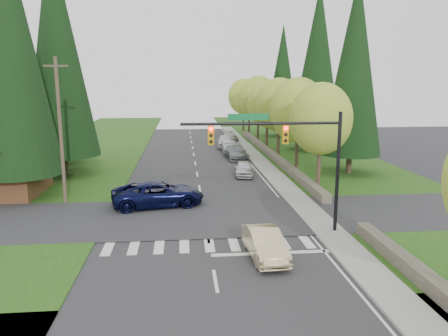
{
  "coord_description": "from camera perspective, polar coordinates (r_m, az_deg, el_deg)",
  "views": [
    {
      "loc": [
        -1.3,
        -18.33,
        8.4
      ],
      "look_at": [
        1.4,
        9.67,
        2.8
      ],
      "focal_mm": 35.0,
      "sensor_mm": 36.0,
      "label": 1
    }
  ],
  "objects": [
    {
      "name": "decid_tree_3",
      "position": [
        54.43,
        5.69,
        8.32
      ],
      "size": [
        5.0,
        5.0,
        8.55
      ],
      "color": "#38281C",
      "rests_on": "ground"
    },
    {
      "name": "grass_east",
      "position": [
        41.76,
        14.65,
        -0.68
      ],
      "size": [
        14.0,
        110.0,
        0.06
      ],
      "primitive_type": "cube",
      "color": "#234412",
      "rests_on": "ground"
    },
    {
      "name": "conifer_e_c",
      "position": [
        68.08,
        7.65,
        11.91
      ],
      "size": [
        5.1,
        5.1,
        16.8
      ],
      "color": "#38281C",
      "rests_on": "ground"
    },
    {
      "name": "decid_tree_0",
      "position": [
        34.11,
        12.52,
        6.28
      ],
      "size": [
        4.8,
        4.8,
        8.37
      ],
      "color": "#38281C",
      "rests_on": "ground"
    },
    {
      "name": "parked_car_b",
      "position": [
        47.86,
        1.63,
        2.07
      ],
      "size": [
        2.36,
        5.32,
        1.52
      ],
      "primitive_type": "imported",
      "rotation": [
        0.0,
        0.0,
        0.05
      ],
      "color": "slate",
      "rests_on": "ground"
    },
    {
      "name": "utility_pole",
      "position": [
        31.59,
        -20.58,
        4.62
      ],
      "size": [
        1.6,
        0.24,
        10.0
      ],
      "color": "#473828",
      "rests_on": "ground"
    },
    {
      "name": "curb_east",
      "position": [
        41.84,
        4.73,
        -0.27
      ],
      "size": [
        0.2,
        80.0,
        0.13
      ],
      "primitive_type": "cube",
      "color": "gray",
      "rests_on": "ground"
    },
    {
      "name": "sidewalk_east",
      "position": [
        41.99,
        5.87,
        -0.25
      ],
      "size": [
        1.8,
        80.0,
        0.13
      ],
      "primitive_type": "cube",
      "color": "gray",
      "rests_on": "ground"
    },
    {
      "name": "conifer_w_a",
      "position": [
        34.47,
        -26.18,
        14.12
      ],
      "size": [
        6.12,
        6.12,
        19.8
      ],
      "color": "#38281C",
      "rests_on": "ground"
    },
    {
      "name": "decid_tree_6",
      "position": [
        75.11,
        2.57,
        9.31
      ],
      "size": [
        5.2,
        5.2,
        8.86
      ],
      "color": "#38281C",
      "rests_on": "ground"
    },
    {
      "name": "parked_car_c",
      "position": [
        51.77,
        0.66,
        2.73
      ],
      "size": [
        1.56,
        4.39,
        1.44
      ],
      "primitive_type": "imported",
      "rotation": [
        0.0,
        0.0,
        -0.01
      ],
      "color": "#A1A1A6",
      "rests_on": "ground"
    },
    {
      "name": "cross_street",
      "position": [
        27.67,
        -2.56,
        -6.42
      ],
      "size": [
        120.0,
        8.0,
        0.1
      ],
      "primitive_type": "cube",
      "color": "#28282B",
      "rests_on": "ground"
    },
    {
      "name": "grass_west",
      "position": [
        40.94,
        -21.98,
        -1.37
      ],
      "size": [
        14.0,
        110.0,
        0.06
      ],
      "primitive_type": "cube",
      "color": "#234412",
      "rests_on": "ground"
    },
    {
      "name": "conifer_w_e",
      "position": [
        48.08,
        -21.36,
        12.76
      ],
      "size": [
        5.78,
        5.78,
        18.8
      ],
      "color": "#38281C",
      "rests_on": "ground"
    },
    {
      "name": "ground",
      "position": [
        20.21,
        -1.35,
        -13.3
      ],
      "size": [
        120.0,
        120.0,
        0.0
      ],
      "primitive_type": "plane",
      "color": "#28282B",
      "rests_on": "ground"
    },
    {
      "name": "traffic_signal",
      "position": [
        23.77,
        8.37,
        2.88
      ],
      "size": [
        8.7,
        0.37,
        6.8
      ],
      "color": "black",
      "rests_on": "ground"
    },
    {
      "name": "decid_tree_2",
      "position": [
        47.55,
        7.21,
        8.19
      ],
      "size": [
        5.0,
        5.0,
        8.82
      ],
      "color": "#38281C",
      "rests_on": "ground"
    },
    {
      "name": "suv_navy",
      "position": [
        30.1,
        -8.61,
        -3.37
      ],
      "size": [
        6.64,
        3.98,
        1.73
      ],
      "primitive_type": "imported",
      "rotation": [
        0.0,
        0.0,
        1.76
      ],
      "color": "#0A0D33",
      "rests_on": "ground"
    },
    {
      "name": "decid_tree_4",
      "position": [
        61.3,
        4.52,
        9.04
      ],
      "size": [
        5.4,
        5.4,
        9.18
      ],
      "color": "#38281C",
      "rests_on": "ground"
    },
    {
      "name": "conifer_e_b",
      "position": [
        54.87,
        12.13,
        13.51
      ],
      "size": [
        6.12,
        6.12,
        19.8
      ],
      "color": "#38281C",
      "rests_on": "ground"
    },
    {
      "name": "parked_car_e",
      "position": [
        62.4,
        0.89,
        4.08
      ],
      "size": [
        1.95,
        4.3,
        1.22
      ],
      "primitive_type": "imported",
      "rotation": [
        0.0,
        0.0,
        0.06
      ],
      "color": "#9E9DA2",
      "rests_on": "ground"
    },
    {
      "name": "sedan_champagne",
      "position": [
        21.47,
        5.35,
        -9.8
      ],
      "size": [
        1.77,
        4.36,
        1.41
      ],
      "primitive_type": "imported",
      "rotation": [
        0.0,
        0.0,
        0.07
      ],
      "color": "beige",
      "rests_on": "ground"
    },
    {
      "name": "stone_wall_south",
      "position": [
        19.95,
        25.64,
        -13.71
      ],
      "size": [
        0.7,
        14.0,
        0.7
      ],
      "primitive_type": "cube",
      "color": "#4C4438",
      "rests_on": "ground"
    },
    {
      "name": "decid_tree_5",
      "position": [
        68.19,
        3.31,
        8.83
      ],
      "size": [
        4.8,
        4.8,
        8.3
      ],
      "color": "#38281C",
      "rests_on": "ground"
    },
    {
      "name": "conifer_w_c",
      "position": [
        41.83,
        -21.01,
        14.5
      ],
      "size": [
        6.46,
        6.46,
        20.8
      ],
      "color": "#38281C",
      "rests_on": "ground"
    },
    {
      "name": "conifer_e_a",
      "position": [
        41.3,
        16.67,
        12.73
      ],
      "size": [
        5.44,
        5.44,
        17.8
      ],
      "color": "#38281C",
      "rests_on": "ground"
    },
    {
      "name": "decid_tree_1",
      "position": [
        40.82,
        9.64,
        7.44
      ],
      "size": [
        5.2,
        5.2,
        8.8
      ],
      "color": "#38281C",
      "rests_on": "ground"
    },
    {
      "name": "parked_car_a",
      "position": [
        39.37,
        2.64,
        -0.08
      ],
      "size": [
        2.06,
        4.08,
        1.33
      ],
      "primitive_type": "imported",
      "rotation": [
        0.0,
        0.0,
        -0.13
      ],
      "color": "silver",
      "rests_on": "ground"
    },
    {
      "name": "stone_wall_north",
      "position": [
        49.99,
        6.0,
        1.93
      ],
      "size": [
        0.7,
        40.0,
        0.7
      ],
      "primitive_type": "cube",
      "color": "#4C4438",
      "rests_on": "ground"
    },
    {
      "name": "parked_car_d",
      "position": [
        56.34,
        0.15,
        3.52
      ],
      "size": [
        2.32,
        4.94,
        1.63
      ],
      "primitive_type": "imported",
      "rotation": [
        0.0,
        0.0,
        -0.08
      ],
      "color": "silver",
      "rests_on": "ground"
    }
  ]
}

